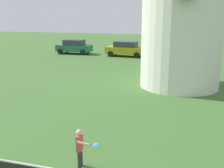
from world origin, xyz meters
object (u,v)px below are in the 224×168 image
(player_far, at_px, (80,146))
(parked_car_mustard, at_px, (126,49))
(parked_car_green, at_px, (74,47))
(parked_car_blue, at_px, (178,50))

(player_far, relative_size, parked_car_mustard, 0.28)
(parked_car_green, height_order, parked_car_mustard, same)
(player_far, xyz_separation_m, parked_car_green, (-9.90, 21.70, 0.16))
(parked_car_blue, bearing_deg, player_far, -93.71)
(player_far, relative_size, parked_car_green, 0.29)
(player_far, height_order, parked_car_green, parked_car_green)
(parked_car_green, bearing_deg, parked_car_blue, 1.97)
(parked_car_mustard, height_order, parked_car_blue, same)
(parked_car_green, bearing_deg, parked_car_mustard, -3.20)
(parked_car_mustard, xyz_separation_m, parked_car_blue, (5.33, 0.72, -0.00))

